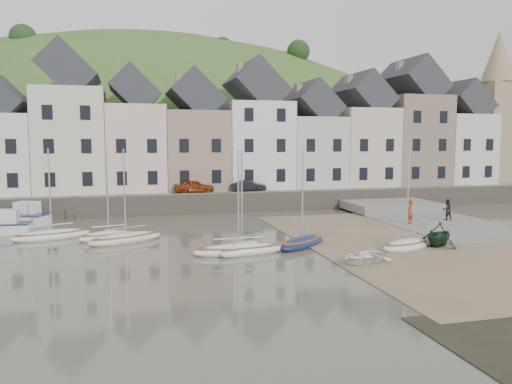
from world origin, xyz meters
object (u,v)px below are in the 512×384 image
object	(u,v)px
sailboat_0	(52,235)
car_right	(249,186)
person_dark	(447,210)
car_left	(195,186)
person_red	(410,211)
rowboat_green	(438,234)
rowboat_white	(363,256)

from	to	relation	value
sailboat_0	car_right	xyz separation A→B (m)	(16.66, 11.77, 1.91)
sailboat_0	person_dark	xyz separation A→B (m)	(30.34, -0.46, 0.73)
car_left	person_red	bearing A→B (deg)	-128.04
sailboat_0	car_right	bearing A→B (deg)	35.25
sailboat_0	person_red	bearing A→B (deg)	-2.56
rowboat_green	car_left	size ratio (longest dim) A/B	0.77
person_red	car_right	bearing A→B (deg)	-85.28
sailboat_0	rowboat_white	bearing A→B (deg)	-33.46
rowboat_white	car_left	xyz separation A→B (m)	(-6.08, 23.27, 1.86)
rowboat_white	car_left	bearing A→B (deg)	170.61
sailboat_0	person_red	xyz separation A→B (m)	(26.48, -1.19, 0.82)
rowboat_green	person_red	bearing A→B (deg)	130.06
person_dark	sailboat_0	bearing A→B (deg)	6.30
person_dark	car_right	distance (m)	18.39
car_left	car_right	size ratio (longest dim) A/B	1.09
sailboat_0	person_red	size ratio (longest dim) A/B	3.30
rowboat_white	rowboat_green	xyz separation A→B (m)	(6.43, 2.61, 0.44)
rowboat_white	person_dark	world-z (taller)	person_dark
sailboat_0	rowboat_white	distance (m)	20.84
rowboat_green	person_dark	size ratio (longest dim) A/B	1.66
sailboat_0	car_right	size ratio (longest dim) A/B	1.83
rowboat_green	car_right	size ratio (longest dim) A/B	0.84
car_left	sailboat_0	bearing A→B (deg)	138.61
rowboat_green	sailboat_0	bearing A→B (deg)	-141.29
person_red	car_right	size ratio (longest dim) A/B	0.55
car_right	car_left	bearing A→B (deg)	107.41
sailboat_0	car_right	distance (m)	20.49
sailboat_0	person_dark	size ratio (longest dim) A/B	3.64
car_left	rowboat_green	bearing A→B (deg)	-146.33
car_right	person_dark	bearing A→B (deg)	-114.39
car_right	rowboat_white	bearing A→B (deg)	-160.80
car_left	person_dark	bearing A→B (deg)	-120.27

